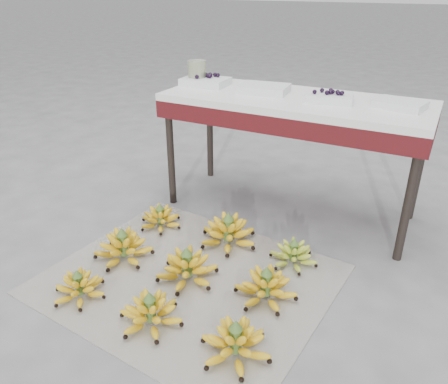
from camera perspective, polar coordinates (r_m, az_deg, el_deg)
The scene contains 17 objects.
ground at distance 2.03m, azimuth -4.34°, elevation -12.61°, with size 60.00×60.00×0.00m, color #5C5C5E.
newspaper_mat at distance 2.09m, azimuth -4.59°, elevation -11.28°, with size 1.25×1.05×0.01m, color white.
bunch_front_left at distance 2.06m, azimuth -18.38°, elevation -11.74°, with size 0.27×0.27×0.14m.
bunch_front_center at distance 1.84m, azimuth -9.56°, elevation -15.30°, with size 0.27×0.27×0.16m.
bunch_front_right at distance 1.70m, azimuth 1.51°, elevation -19.13°, with size 0.28×0.28×0.16m.
bunch_mid_left at distance 2.25m, azimuth -13.01°, elevation -7.12°, with size 0.34×0.34×0.18m.
bunch_mid_center at distance 2.06m, azimuth -4.82°, elevation -9.87°, with size 0.38×0.38×0.18m.
bunch_mid_right at distance 1.95m, azimuth 5.48°, elevation -12.29°, with size 0.33×0.33×0.17m.
bunch_back_left at distance 2.49m, azimuth -8.28°, elevation -3.45°, with size 0.25×0.25×0.14m.
bunch_back_center at distance 2.30m, azimuth 0.57°, elevation -5.35°, with size 0.34×0.34×0.19m.
bunch_back_right at distance 2.19m, azimuth 9.06°, elevation -8.10°, with size 0.27×0.27×0.14m.
vendor_table at distance 2.48m, azimuth 9.14°, elevation 10.36°, with size 1.44×0.58×0.69m.
tray_far_left at distance 2.72m, azimuth -2.41°, elevation 14.27°, with size 0.28×0.21×0.07m.
tray_left at distance 2.54m, azimuth 5.22°, elevation 13.31°, with size 0.29×0.22×0.04m.
tray_right at distance 2.40m, azimuth 13.55°, elevation 11.97°, with size 0.27×0.22×0.06m.
tray_far_right at distance 2.37m, azimuth 22.00°, elevation 10.58°, with size 0.26×0.21×0.04m.
glass_jar at distance 2.74m, azimuth -3.54°, elevation 15.33°, with size 0.11×0.11×0.14m, color beige.
Camera 1 is at (0.87, -1.34, 1.26)m, focal length 35.00 mm.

